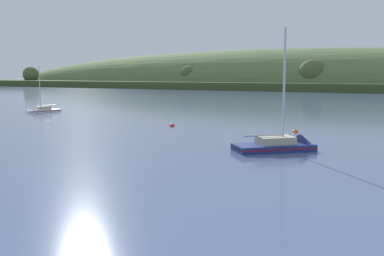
# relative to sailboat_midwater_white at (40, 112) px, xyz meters

# --- Properties ---
(far_shoreline_hill) EXTENTS (508.16, 103.78, 44.03)m
(far_shoreline_hill) POSITION_rel_sailboat_midwater_white_xyz_m (-13.02, 183.50, -0.03)
(far_shoreline_hill) COLOR #3C4E24
(far_shoreline_hill) RESTS_ON ground
(sailboat_midwater_white) EXTENTS (3.89, 7.25, 10.15)m
(sailboat_midwater_white) POSITION_rel_sailboat_midwater_white_xyz_m (0.00, 0.00, 0.00)
(sailboat_midwater_white) COLOR white
(sailboat_midwater_white) RESTS_ON ground
(sailboat_far_left) EXTENTS (8.63, 8.43, 13.69)m
(sailboat_far_left) POSITION_rel_sailboat_midwater_white_xyz_m (55.80, -19.07, -0.06)
(sailboat_far_left) COLOR navy
(sailboat_far_left) RESTS_ON ground
(mooring_buoy_midchannel) EXTENTS (0.77, 0.77, 0.85)m
(mooring_buoy_midchannel) POSITION_rel_sailboat_midwater_white_xyz_m (35.09, -6.93, -0.19)
(mooring_buoy_midchannel) COLOR red
(mooring_buoy_midchannel) RESTS_ON ground
(mooring_buoy_off_fishing_boat) EXTENTS (0.76, 0.76, 0.84)m
(mooring_buoy_off_fishing_boat) POSITION_rel_sailboat_midwater_white_xyz_m (52.80, -4.83, -0.19)
(mooring_buoy_off_fishing_boat) COLOR #EA5B19
(mooring_buoy_off_fishing_boat) RESTS_ON ground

